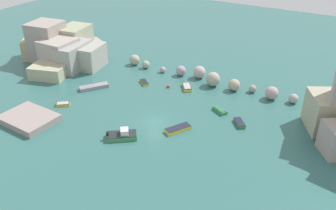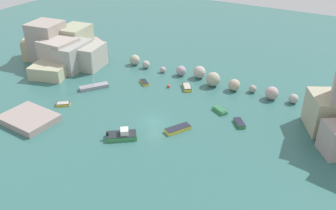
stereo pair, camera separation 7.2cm
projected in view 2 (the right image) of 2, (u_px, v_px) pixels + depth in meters
name	position (u px, v px, depth m)	size (l,w,h in m)	color
cove_water	(154.00, 122.00, 58.25)	(160.00, 160.00, 0.00)	#336763
cliff_headland_left	(65.00, 50.00, 78.45)	(20.71, 20.88, 8.39)	tan
rock_breakwater	(224.00, 81.00, 68.84)	(40.75, 4.54, 2.73)	#A9A391
stone_dock	(29.00, 119.00, 58.14)	(8.35, 6.36, 1.08)	gray
channel_buoy	(169.00, 86.00, 68.89)	(0.60, 0.60, 0.60)	#E04C28
moored_boat_0	(220.00, 110.00, 60.94)	(2.95, 2.40, 0.61)	#368853
moored_boat_1	(187.00, 87.00, 68.51)	(3.00, 3.38, 0.60)	gold
moored_boat_2	(63.00, 104.00, 62.94)	(2.63, 2.42, 0.46)	yellow
moored_boat_3	(178.00, 129.00, 55.94)	(3.30, 4.29, 0.60)	yellow
moored_boat_4	(122.00, 135.00, 54.09)	(4.85, 4.41, 1.53)	#3B8E52
moored_boat_5	(144.00, 82.00, 70.46)	(2.69, 2.44, 0.44)	yellow
moored_boat_6	(239.00, 123.00, 57.45)	(2.61, 2.87, 0.58)	#388046
moored_boat_7	(94.00, 87.00, 68.58)	(4.37, 5.28, 5.93)	gray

